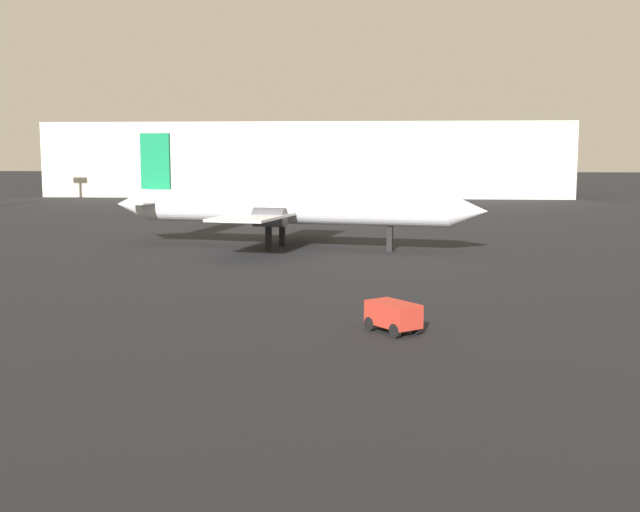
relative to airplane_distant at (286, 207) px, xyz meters
The scene contains 3 objects.
airplane_distant is the anchor object (origin of this frame).
baggage_cart 30.88m from the airplane_distant, 74.13° to the right, with size 2.53×2.68×1.30m.
terminal_building 81.64m from the airplane_distant, 94.46° to the left, with size 88.64×25.47×12.58m, color beige.
Camera 1 is at (4.75, -9.65, 7.67)m, focal length 45.08 mm.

